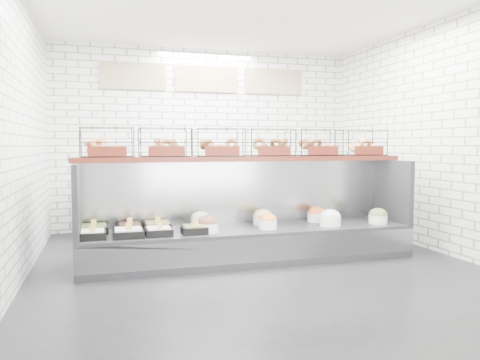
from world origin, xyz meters
name	(u,v)px	position (x,y,z in m)	size (l,w,h in m)	color
ground	(257,266)	(0.00, 0.00, 0.00)	(5.50, 5.50, 0.00)	black
room_shell	(242,92)	(0.00, 0.60, 2.06)	(5.02, 5.51, 3.01)	white
display_case	(247,233)	(-0.02, 0.34, 0.33)	(4.00, 0.90, 1.20)	black
bagel_shelf	(244,146)	(0.00, 0.52, 1.38)	(4.10, 0.50, 0.40)	#47160F
prep_counter	(210,201)	(0.00, 2.43, 0.47)	(4.00, 0.60, 1.20)	#93969B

